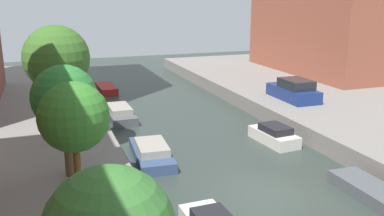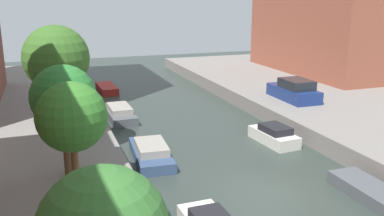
% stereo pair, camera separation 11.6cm
% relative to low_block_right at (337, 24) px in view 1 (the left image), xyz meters
% --- Properties ---
extents(ground_plane, '(84.00, 84.00, 0.00)m').
position_rel_low_block_right_xyz_m(ground_plane, '(-18.00, -18.91, -5.32)').
color(ground_plane, '#2D3833').
extents(low_block_right, '(10.00, 15.25, 8.64)m').
position_rel_low_block_right_xyz_m(low_block_right, '(0.00, 0.00, 0.00)').
color(low_block_right, brown).
rests_on(low_block_right, quay_right).
extents(street_tree_3, '(1.94, 1.94, 4.63)m').
position_rel_low_block_right_xyz_m(street_tree_3, '(-25.45, -21.25, -0.70)').
color(street_tree_3, brown).
rests_on(street_tree_3, quay_left).
extents(street_tree_4, '(2.48, 2.48, 4.39)m').
position_rel_low_block_right_xyz_m(street_tree_4, '(-25.45, -16.60, -1.21)').
color(street_tree_4, brown).
rests_on(street_tree_4, quay_left).
extents(street_tree_5, '(3.16, 3.16, 5.54)m').
position_rel_low_block_right_xyz_m(street_tree_5, '(-25.45, -11.63, -0.37)').
color(street_tree_5, brown).
rests_on(street_tree_5, quay_left).
extents(parked_car, '(1.93, 4.17, 1.43)m').
position_rel_low_block_right_xyz_m(parked_car, '(-10.14, -8.76, -3.72)').
color(parked_car, navy).
rests_on(parked_car, quay_right).
extents(moored_boat_left_3, '(1.98, 4.42, 0.88)m').
position_rel_low_block_right_xyz_m(moored_boat_left_3, '(-21.42, -13.67, -4.95)').
color(moored_boat_left_3, '#33476B').
rests_on(moored_boat_left_3, ground_plane).
extents(moored_boat_left_4, '(1.60, 4.55, 0.90)m').
position_rel_low_block_right_xyz_m(moored_boat_left_4, '(-21.61, -5.95, -4.94)').
color(moored_boat_left_4, '#4C5156').
rests_on(moored_boat_left_4, ground_plane).
extents(moored_boat_left_5, '(1.48, 3.61, 0.57)m').
position_rel_low_block_right_xyz_m(moored_boat_left_5, '(-21.20, 2.34, -5.03)').
color(moored_boat_left_5, maroon).
rests_on(moored_boat_left_5, ground_plane).
extents(moored_boat_right_2, '(1.47, 3.67, 0.54)m').
position_rel_low_block_right_xyz_m(moored_boat_right_2, '(-14.18, -20.61, -5.05)').
color(moored_boat_right_2, '#4C5156').
rests_on(moored_boat_right_2, ground_plane).
extents(moored_boat_right_3, '(1.63, 3.20, 1.03)m').
position_rel_low_block_right_xyz_m(moored_boat_right_3, '(-14.45, -13.57, -4.89)').
color(moored_boat_right_3, beige).
rests_on(moored_boat_right_3, ground_plane).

